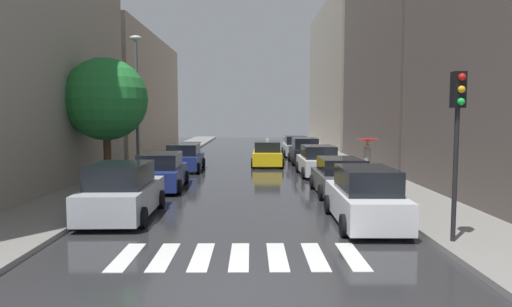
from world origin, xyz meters
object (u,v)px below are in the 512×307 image
at_px(parked_car_right_fifth, 295,147).
at_px(parked_car_left_second, 161,172).
at_px(lamp_post_left, 137,97).
at_px(parked_car_right_second, 339,177).
at_px(parked_car_right_nearest, 365,198).
at_px(traffic_light_right_corner, 458,118).
at_px(parked_car_right_fourth, 304,152).
at_px(parked_car_left_third, 184,158).
at_px(parked_car_right_third, 318,162).
at_px(pedestrian_foreground, 367,148).
at_px(taxi_midroad, 267,154).
at_px(parked_car_left_nearest, 122,192).
at_px(street_tree_left, 106,99).

bearing_deg(parked_car_right_fifth, parked_car_left_second, 155.30).
xyz_separation_m(parked_car_right_fifth, lamp_post_left, (-9.41, -13.74, 3.51)).
relative_size(parked_car_right_second, lamp_post_left, 0.58).
height_order(parked_car_right_nearest, traffic_light_right_corner, traffic_light_right_corner).
relative_size(parked_car_right_fourth, lamp_post_left, 0.61).
relative_size(parked_car_left_third, parked_car_right_third, 0.94).
bearing_deg(pedestrian_foreground, parked_car_right_fourth, 160.96).
distance_m(parked_car_right_second, taxi_midroad, 11.35).
distance_m(parked_car_left_third, parked_car_right_second, 11.31).
bearing_deg(lamp_post_left, parked_car_right_second, -24.18).
bearing_deg(pedestrian_foreground, parked_car_left_third, -146.01).
bearing_deg(parked_car_left_second, parked_car_right_nearest, -134.25).
bearing_deg(traffic_light_right_corner, parked_car_right_second, 100.73).
height_order(parked_car_left_second, parked_car_right_third, parked_car_right_third).
height_order(parked_car_left_third, parked_car_right_third, parked_car_right_third).
relative_size(parked_car_left_second, parked_car_right_fifth, 1.07).
xyz_separation_m(parked_car_right_second, parked_car_right_fifth, (-0.12, 18.03, 0.04)).
distance_m(parked_car_right_second, parked_car_right_third, 6.00).
xyz_separation_m(parked_car_right_second, taxi_midroad, (-2.65, 11.04, 0.03)).
xyz_separation_m(parked_car_left_nearest, parked_car_right_fourth, (7.91, 16.57, -0.01)).
height_order(parked_car_left_nearest, taxi_midroad, parked_car_left_nearest).
bearing_deg(parked_car_left_second, lamp_post_left, 29.85).
relative_size(parked_car_right_fifth, street_tree_left, 0.74).
height_order(parked_car_right_nearest, parked_car_right_fourth, parked_car_right_fourth).
bearing_deg(parked_car_right_third, parked_car_right_second, 179.24).
bearing_deg(parked_car_left_third, parked_car_right_nearest, -150.72).
relative_size(parked_car_left_third, parked_car_right_nearest, 0.89).
bearing_deg(taxi_midroad, pedestrian_foreground, -139.55).
bearing_deg(parked_car_right_nearest, parked_car_left_nearest, 83.39).
xyz_separation_m(parked_car_right_fifth, pedestrian_foreground, (2.52, -13.30, 0.87)).
xyz_separation_m(parked_car_right_second, parked_car_right_third, (-0.01, 6.00, 0.05)).
relative_size(parked_car_right_nearest, parked_car_right_fifth, 1.03).
bearing_deg(traffic_light_right_corner, street_tree_left, 139.01).
relative_size(parked_car_left_second, parked_car_right_third, 1.10).
bearing_deg(traffic_light_right_corner, parked_car_right_nearest, 124.97).
bearing_deg(parked_car_right_third, taxi_midroad, 26.74).
distance_m(parked_car_left_second, parked_car_right_fourth, 13.26).
bearing_deg(parked_car_left_nearest, parked_car_right_nearest, -98.54).
height_order(parked_car_right_third, pedestrian_foreground, pedestrian_foreground).
height_order(parked_car_left_third, pedestrian_foreground, pedestrian_foreground).
height_order(parked_car_left_second, parked_car_right_fifth, parked_car_right_fifth).
bearing_deg(parked_car_left_second, parked_car_right_third, -62.42).
distance_m(pedestrian_foreground, lamp_post_left, 12.23).
height_order(parked_car_right_second, pedestrian_foreground, pedestrian_foreground).
xyz_separation_m(parked_car_left_second, parked_car_right_third, (7.81, 4.46, 0.01)).
height_order(parked_car_left_second, pedestrian_foreground, pedestrian_foreground).
xyz_separation_m(parked_car_left_second, pedestrian_foreground, (10.22, 3.18, 0.87)).
xyz_separation_m(pedestrian_foreground, lamp_post_left, (-11.93, -0.44, 2.64)).
xyz_separation_m(parked_car_right_second, pedestrian_foreground, (2.40, 4.72, 0.91)).
bearing_deg(pedestrian_foreground, parked_car_right_second, -63.80).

